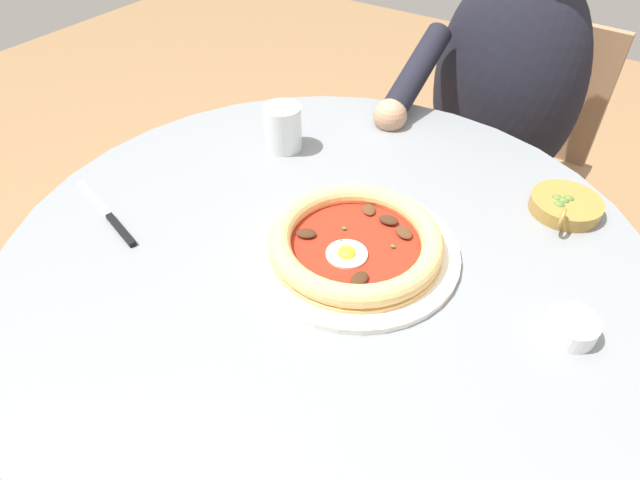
% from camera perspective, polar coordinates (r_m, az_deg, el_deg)
% --- Properties ---
extents(ground_plane, '(6.00, 6.00, 0.02)m').
position_cam_1_polar(ground_plane, '(1.44, 0.41, -22.89)').
color(ground_plane, olive).
extents(dining_table, '(1.00, 1.00, 0.73)m').
position_cam_1_polar(dining_table, '(0.95, 0.57, -7.86)').
color(dining_table, gray).
rests_on(dining_table, ground).
extents(pizza_on_plate, '(0.32, 0.32, 0.04)m').
position_cam_1_polar(pizza_on_plate, '(0.81, 3.79, -0.40)').
color(pizza_on_plate, white).
rests_on(pizza_on_plate, dining_table).
extents(water_glass, '(0.07, 0.07, 0.09)m').
position_cam_1_polar(water_glass, '(1.05, -3.96, 11.54)').
color(water_glass, silver).
rests_on(water_glass, dining_table).
extents(steak_knife, '(0.21, 0.08, 0.01)m').
position_cam_1_polar(steak_knife, '(0.94, -21.13, 1.93)').
color(steak_knife, silver).
rests_on(steak_knife, dining_table).
extents(ramekin_capers, '(0.07, 0.07, 0.03)m').
position_cam_1_polar(ramekin_capers, '(0.78, 25.20, -8.34)').
color(ramekin_capers, white).
rests_on(ramekin_capers, dining_table).
extents(olive_pan, '(0.12, 0.14, 0.05)m').
position_cam_1_polar(olive_pan, '(0.98, 24.61, 3.38)').
color(olive_pan, olive).
rests_on(olive_pan, dining_table).
extents(diner_person, '(0.36, 0.49, 1.19)m').
position_cam_1_polar(diner_person, '(1.45, 17.27, 8.12)').
color(diner_person, '#282833').
rests_on(diner_person, ground).
extents(cafe_chair_diner, '(0.45, 0.45, 0.82)m').
position_cam_1_polar(cafe_chair_diner, '(1.58, 19.21, 9.37)').
color(cafe_chair_diner, '#957050').
rests_on(cafe_chair_diner, ground).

